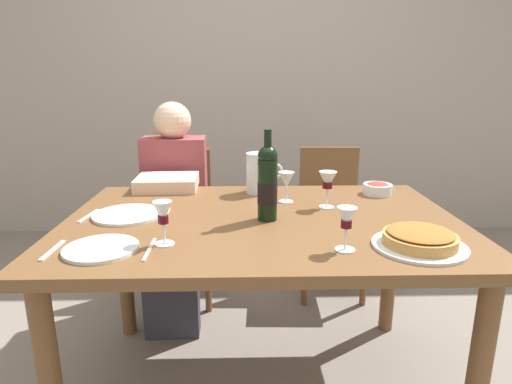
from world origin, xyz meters
TOP-DOWN VIEW (x-y plane):
  - back_wall at (0.00, 2.00)m, footprint 8.00×0.10m
  - dining_table at (0.00, 0.00)m, footprint 1.50×1.00m
  - wine_bottle at (0.02, -0.02)m, footprint 0.07×0.07m
  - water_pitcher at (-0.00, 0.38)m, footprint 0.17×0.12m
  - baked_tart at (0.49, -0.30)m, footprint 0.29×0.29m
  - salad_bowl at (0.55, 0.33)m, footprint 0.13×0.13m
  - wine_glass_left_diner at (0.25, -0.32)m, footprint 0.06×0.06m
  - wine_glass_right_diner at (-0.33, -0.26)m, footprint 0.06×0.06m
  - wine_glass_centre at (0.11, 0.22)m, footprint 0.07×0.07m
  - wine_glass_spare at (0.27, 0.13)m, footprint 0.07×0.07m
  - dinner_plate_left_setting at (-0.52, -0.30)m, footprint 0.23×0.23m
  - dinner_plate_right_setting at (-0.52, 0.04)m, footprint 0.26×0.26m
  - fork_left_setting at (-0.67, -0.30)m, footprint 0.02×0.16m
  - knife_left_setting at (-0.37, -0.30)m, footprint 0.01×0.18m
  - knife_right_setting at (-0.37, 0.04)m, footprint 0.02×0.18m
  - spoon_right_setting at (-0.67, 0.04)m, footprint 0.03×0.16m
  - chair_left at (-0.45, 0.86)m, footprint 0.41×0.41m
  - diner_left at (-0.45, 0.63)m, footprint 0.35×0.51m
  - chair_right at (0.45, 0.92)m, footprint 0.41×0.41m

SIDE VIEW (x-z plane):
  - chair_left at x=-0.45m, z-range 0.06..0.93m
  - chair_right at x=0.45m, z-range 0.06..0.93m
  - diner_left at x=-0.45m, z-range 0.04..1.20m
  - dining_table at x=0.00m, z-range 0.29..1.05m
  - fork_left_setting at x=-0.67m, z-range 0.76..0.76m
  - knife_left_setting at x=-0.37m, z-range 0.76..0.76m
  - knife_right_setting at x=-0.37m, z-range 0.76..0.76m
  - spoon_right_setting at x=-0.67m, z-range 0.76..0.76m
  - dinner_plate_left_setting at x=-0.52m, z-range 0.76..0.77m
  - dinner_plate_right_setting at x=-0.52m, z-range 0.76..0.77m
  - baked_tart at x=0.49m, z-range 0.76..0.82m
  - salad_bowl at x=0.55m, z-range 0.76..0.82m
  - water_pitcher at x=0.00m, z-range 0.75..0.94m
  - wine_glass_centre at x=0.11m, z-range 0.79..0.92m
  - wine_glass_left_diner at x=0.25m, z-range 0.79..0.93m
  - wine_glass_right_diner at x=-0.33m, z-range 0.79..0.93m
  - wine_glass_spare at x=0.27m, z-range 0.79..0.95m
  - wine_bottle at x=0.02m, z-range 0.73..1.07m
  - back_wall at x=0.00m, z-range 0.00..2.80m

